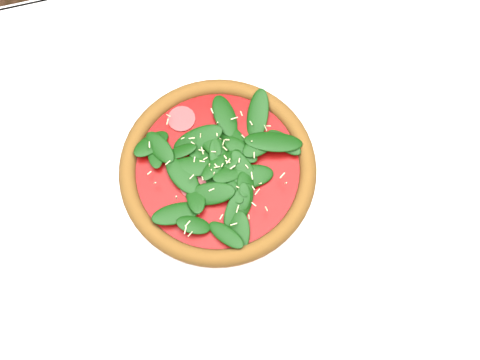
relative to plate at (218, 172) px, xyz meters
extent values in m
plane|color=brown|center=(0.03, 0.00, -0.76)|extent=(6.00, 6.00, 0.00)
cube|color=silver|center=(0.03, 0.00, -0.03)|extent=(1.20, 0.80, 0.04)
cylinder|color=#4D2F1F|center=(0.57, 0.34, -0.40)|extent=(0.06, 0.06, 0.71)
cube|color=silver|center=(0.03, 0.40, -0.12)|extent=(1.20, 0.01, 0.22)
cylinder|color=white|center=(0.00, 0.00, 0.00)|extent=(0.35, 0.35, 0.01)
torus|color=white|center=(0.00, 0.00, 0.00)|extent=(0.35, 0.35, 0.01)
cylinder|color=#A16426|center=(0.00, 0.00, 0.01)|extent=(0.40, 0.40, 0.01)
torus|color=#AF7028|center=(0.00, 0.00, 0.02)|extent=(0.40, 0.40, 0.03)
cylinder|color=#8A0605|center=(0.00, 0.00, 0.02)|extent=(0.33, 0.33, 0.00)
cylinder|color=brown|center=(0.00, 0.00, 0.02)|extent=(0.29, 0.29, 0.00)
ellipsoid|color=#0D370A|center=(0.00, 0.00, 0.03)|extent=(0.32, 0.32, 0.02)
cylinder|color=beige|center=(0.00, 0.00, 0.04)|extent=(0.29, 0.29, 0.00)
camera|label=1|loc=(-0.04, -0.27, 0.79)|focal=40.00mm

